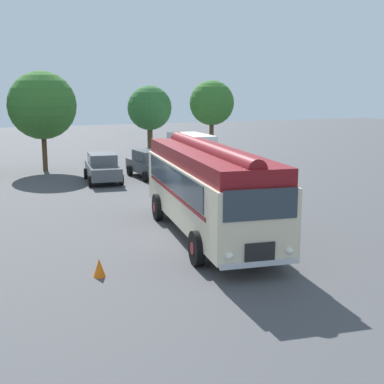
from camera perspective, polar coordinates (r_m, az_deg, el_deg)
The scene contains 9 objects.
ground_plane at distance 19.94m, azimuth -1.24°, elevation -4.73°, with size 120.00×120.00×0.00m, color #474749.
vintage_bus at distance 19.53m, azimuth 1.72°, elevation 0.64°, with size 3.83×10.34×3.49m.
car_near_left at distance 31.60m, azimuth -9.50°, elevation 2.60°, with size 2.34×4.38×1.66m.
car_mid_left at distance 32.78m, azimuth -4.47°, elevation 3.02°, with size 2.18×4.31×1.66m.
box_van at distance 33.64m, azimuth 0.33°, elevation 4.15°, with size 2.49×5.84×2.50m.
tree_centre at distance 36.33m, azimuth -15.46°, elevation 8.87°, with size 4.41×4.41×6.50m.
tree_right_of_centre at distance 37.56m, azimuth -4.52°, elevation 8.79°, with size 3.07×3.07×5.57m.
tree_far_right at distance 39.41m, azimuth 2.15°, elevation 9.38°, with size 3.25×3.25×5.95m.
traffic_cone at distance 15.96m, azimuth -9.86°, elevation -7.96°, with size 0.36×0.36×0.55m, color orange.
Camera 1 is at (-7.08, -17.83, 5.45)m, focal length 50.00 mm.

